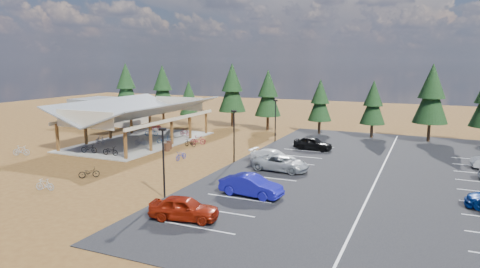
% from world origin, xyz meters
% --- Properties ---
extents(ground, '(140.00, 140.00, 0.00)m').
position_xyz_m(ground, '(0.00, 0.00, 0.00)').
color(ground, '#583517').
rests_on(ground, ground).
extents(asphalt_lot, '(27.00, 44.00, 0.04)m').
position_xyz_m(asphalt_lot, '(18.50, 3.00, 0.02)').
color(asphalt_lot, black).
rests_on(asphalt_lot, ground).
extents(concrete_pad, '(10.60, 18.60, 0.10)m').
position_xyz_m(concrete_pad, '(-10.00, 7.00, 0.05)').
color(concrete_pad, gray).
rests_on(concrete_pad, ground).
extents(bike_pavilion, '(11.65, 19.40, 4.97)m').
position_xyz_m(bike_pavilion, '(-10.00, 7.00, 3.82)').
color(bike_pavilion, brown).
rests_on(bike_pavilion, concrete_pad).
extents(outbuilding, '(11.00, 7.00, 3.90)m').
position_xyz_m(outbuilding, '(-24.00, 18.00, 2.03)').
color(outbuilding, '#ADA593').
rests_on(outbuilding, ground).
extents(lamp_post_0, '(0.50, 0.25, 5.14)m').
position_xyz_m(lamp_post_0, '(5.00, -10.00, 2.98)').
color(lamp_post_0, black).
rests_on(lamp_post_0, ground).
extents(lamp_post_1, '(0.50, 0.25, 5.14)m').
position_xyz_m(lamp_post_1, '(5.00, 2.00, 2.98)').
color(lamp_post_1, black).
rests_on(lamp_post_1, ground).
extents(lamp_post_2, '(0.50, 0.25, 5.14)m').
position_xyz_m(lamp_post_2, '(5.00, 14.00, 2.98)').
color(lamp_post_2, black).
rests_on(lamp_post_2, ground).
extents(trash_bin_0, '(0.60, 0.60, 0.90)m').
position_xyz_m(trash_bin_0, '(-3.98, 3.80, 0.45)').
color(trash_bin_0, '#3E2416').
rests_on(trash_bin_0, ground).
extents(trash_bin_1, '(0.60, 0.60, 0.90)m').
position_xyz_m(trash_bin_1, '(-4.33, 4.79, 0.45)').
color(trash_bin_1, '#3E2416').
rests_on(trash_bin_1, ground).
extents(pine_0, '(4.07, 4.07, 9.48)m').
position_xyz_m(pine_0, '(-23.54, 21.52, 5.79)').
color(pine_0, '#382314').
rests_on(pine_0, ground).
extents(pine_1, '(3.94, 3.94, 9.18)m').
position_xyz_m(pine_1, '(-17.29, 22.78, 5.61)').
color(pine_1, '#382314').
rests_on(pine_1, ground).
extents(pine_2, '(2.90, 2.90, 6.77)m').
position_xyz_m(pine_2, '(-11.56, 21.29, 4.13)').
color(pine_2, '#382314').
rests_on(pine_2, ground).
extents(pine_3, '(4.08, 4.08, 9.50)m').
position_xyz_m(pine_3, '(-4.95, 22.80, 5.80)').
color(pine_3, '#382314').
rests_on(pine_3, ground).
extents(pine_4, '(3.70, 3.70, 8.62)m').
position_xyz_m(pine_4, '(1.16, 21.66, 5.26)').
color(pine_4, '#382314').
rests_on(pine_4, ground).
extents(pine_5, '(3.19, 3.19, 7.42)m').
position_xyz_m(pine_5, '(8.57, 21.83, 4.53)').
color(pine_5, '#382314').
rests_on(pine_5, ground).
extents(pine_6, '(3.18, 3.18, 7.40)m').
position_xyz_m(pine_6, '(15.47, 21.61, 4.51)').
color(pine_6, '#382314').
rests_on(pine_6, ground).
extents(pine_7, '(4.10, 4.10, 9.55)m').
position_xyz_m(pine_7, '(22.21, 21.54, 5.83)').
color(pine_7, '#382314').
rests_on(pine_7, ground).
extents(bike_0, '(1.92, 1.02, 0.96)m').
position_xyz_m(bike_0, '(-10.79, -0.80, 0.58)').
color(bike_0, black).
rests_on(bike_0, concrete_pad).
extents(bike_1, '(1.74, 0.72, 1.01)m').
position_xyz_m(bike_1, '(-12.92, 3.31, 0.61)').
color(bike_1, gray).
rests_on(bike_1, concrete_pad).
extents(bike_2, '(1.91, 0.92, 0.96)m').
position_xyz_m(bike_2, '(-10.92, 10.59, 0.58)').
color(bike_2, navy).
rests_on(bike_2, concrete_pad).
extents(bike_3, '(1.80, 0.57, 1.07)m').
position_xyz_m(bike_3, '(-13.20, 14.80, 0.64)').
color(bike_3, maroon).
rests_on(bike_3, concrete_pad).
extents(bike_4, '(1.88, 0.70, 0.98)m').
position_xyz_m(bike_4, '(-7.90, -0.80, 0.59)').
color(bike_4, black).
rests_on(bike_4, concrete_pad).
extents(bike_5, '(1.69, 0.60, 1.00)m').
position_xyz_m(bike_5, '(-8.16, 4.70, 0.60)').
color(bike_5, gray).
rests_on(bike_5, concrete_pad).
extents(bike_6, '(1.88, 1.11, 0.93)m').
position_xyz_m(bike_6, '(-6.47, 6.93, 0.57)').
color(bike_6, navy).
rests_on(bike_6, concrete_pad).
extents(bike_7, '(1.49, 0.49, 0.88)m').
position_xyz_m(bike_7, '(-7.02, 12.56, 0.54)').
color(bike_7, maroon).
rests_on(bike_7, concrete_pad).
extents(bike_9, '(1.82, 1.18, 1.07)m').
position_xyz_m(bike_9, '(-16.65, -4.37, 0.53)').
color(bike_9, '#92969B').
rests_on(bike_9, ground).
extents(bike_12, '(1.63, 1.63, 0.90)m').
position_xyz_m(bike_12, '(-3.95, -8.05, 0.45)').
color(bike_12, black).
rests_on(bike_12, ground).
extents(bike_13, '(1.59, 0.81, 0.92)m').
position_xyz_m(bike_13, '(-4.39, -12.24, 0.46)').
color(bike_13, '#A0A2A8').
rests_on(bike_13, ground).
extents(bike_14, '(0.66, 1.75, 0.91)m').
position_xyz_m(bike_14, '(-0.30, 0.80, 0.45)').
color(bike_14, '#1C269D').
rests_on(bike_14, ground).
extents(bike_15, '(1.84, 1.21, 1.08)m').
position_xyz_m(bike_15, '(-2.70, 8.42, 0.54)').
color(bike_15, maroon).
rests_on(bike_15, ground).
extents(bike_16, '(1.69, 0.85, 0.85)m').
position_xyz_m(bike_16, '(-2.91, 6.96, 0.43)').
color(bike_16, black).
rests_on(bike_16, ground).
extents(car_0, '(4.62, 2.56, 1.49)m').
position_xyz_m(car_0, '(8.60, -13.16, 0.78)').
color(car_0, maroon).
rests_on(car_0, asphalt_lot).
extents(car_1, '(4.86, 2.12, 1.55)m').
position_xyz_m(car_1, '(10.60, -7.09, 0.82)').
color(car_1, '#141495').
rests_on(car_1, asphalt_lot).
extents(car_2, '(5.21, 2.61, 1.42)m').
position_xyz_m(car_2, '(10.23, 0.71, 0.75)').
color(car_2, '#9A9EA1').
rests_on(car_2, asphalt_lot).
extents(car_3, '(4.95, 2.51, 1.38)m').
position_xyz_m(car_3, '(8.82, 2.79, 0.73)').
color(car_3, white).
rests_on(car_3, asphalt_lot).
extents(car_4, '(4.39, 2.09, 1.45)m').
position_xyz_m(car_4, '(10.54, 10.83, 0.76)').
color(car_4, black).
rests_on(car_4, asphalt_lot).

